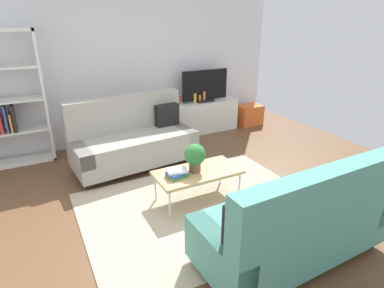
{
  "coord_description": "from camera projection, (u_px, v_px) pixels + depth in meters",
  "views": [
    {
      "loc": [
        -1.56,
        -3.1,
        2.26
      ],
      "look_at": [
        0.29,
        0.45,
        0.65
      ],
      "focal_mm": 29.77,
      "sensor_mm": 36.0,
      "label": 1
    }
  ],
  "objects": [
    {
      "name": "tv_console",
      "position": [
        204.0,
        116.0,
        6.66
      ],
      "size": [
        1.4,
        0.44,
        0.64
      ],
      "primitive_type": "cube",
      "color": "silver",
      "rests_on": "ground_plane"
    },
    {
      "name": "ground_plane",
      "position": [
        188.0,
        207.0,
        4.06
      ],
      "size": [
        7.68,
        7.68,
        0.0
      ],
      "primitive_type": "plane",
      "color": "brown"
    },
    {
      "name": "area_rug",
      "position": [
        202.0,
        207.0,
        4.04
      ],
      "size": [
        2.9,
        2.2,
        0.01
      ],
      "primitive_type": "cube",
      "color": "tan",
      "rests_on": "ground_plane"
    },
    {
      "name": "bookshelf",
      "position": [
        5.0,
        105.0,
        4.91
      ],
      "size": [
        1.1,
        0.36,
        2.1
      ],
      "color": "white",
      "rests_on": "ground_plane"
    },
    {
      "name": "vase_1",
      "position": [
        186.0,
        99.0,
        6.39
      ],
      "size": [
        0.09,
        0.09,
        0.14
      ],
      "primitive_type": "cylinder",
      "color": "#33B29E",
      "rests_on": "tv_console"
    },
    {
      "name": "couch_green",
      "position": [
        296.0,
        223.0,
        3.02
      ],
      "size": [
        1.92,
        0.88,
        1.1
      ],
      "rotation": [
        0.0,
        0.0,
        0.02
      ],
      "color": "teal",
      "rests_on": "ground_plane"
    },
    {
      "name": "coffee_table",
      "position": [
        198.0,
        173.0,
        4.08
      ],
      "size": [
        1.1,
        0.56,
        0.42
      ],
      "color": "tan",
      "rests_on": "ground_plane"
    },
    {
      "name": "bottle_0",
      "position": [
        195.0,
        98.0,
        6.37
      ],
      "size": [
        0.06,
        0.06,
        0.2
      ],
      "primitive_type": "cylinder",
      "color": "gold",
      "rests_on": "tv_console"
    },
    {
      "name": "table_book_2",
      "position": [
        177.0,
        170.0,
        3.9
      ],
      "size": [
        0.27,
        0.22,
        0.03
      ],
      "primitive_type": "cube",
      "rotation": [
        0.0,
        0.0,
        -0.19
      ],
      "color": "silver",
      "rests_on": "table_book_1"
    },
    {
      "name": "couch_beige",
      "position": [
        134.0,
        139.0,
        5.06
      ],
      "size": [
        1.97,
        1.02,
        1.1
      ],
      "rotation": [
        0.0,
        0.0,
        3.24
      ],
      "color": "gray",
      "rests_on": "ground_plane"
    },
    {
      "name": "wall_far",
      "position": [
        119.0,
        64.0,
        5.82
      ],
      "size": [
        6.4,
        0.12,
        2.9
      ],
      "primitive_type": "cube",
      "color": "silver",
      "rests_on": "ground_plane"
    },
    {
      "name": "potted_plant",
      "position": [
        195.0,
        156.0,
        3.99
      ],
      "size": [
        0.27,
        0.27,
        0.37
      ],
      "color": "brown",
      "rests_on": "coffee_table"
    },
    {
      "name": "table_book_0",
      "position": [
        177.0,
        175.0,
        3.92
      ],
      "size": [
        0.27,
        0.22,
        0.03
      ],
      "primitive_type": "cube",
      "rotation": [
        0.0,
        0.0,
        0.19
      ],
      "color": "#3F8C4C",
      "rests_on": "coffee_table"
    },
    {
      "name": "table_book_1",
      "position": [
        177.0,
        173.0,
        3.91
      ],
      "size": [
        0.27,
        0.23,
        0.04
      ],
      "primitive_type": "cube",
      "rotation": [
        0.0,
        0.0,
        0.23
      ],
      "color": "#3359B2",
      "rests_on": "table_book_0"
    },
    {
      "name": "tv",
      "position": [
        205.0,
        86.0,
        6.41
      ],
      "size": [
        1.0,
        0.2,
        0.64
      ],
      "color": "black",
      "rests_on": "tv_console"
    },
    {
      "name": "bottle_2",
      "position": [
        204.0,
        97.0,
        6.46
      ],
      "size": [
        0.06,
        0.06,
        0.22
      ],
      "primitive_type": "cylinder",
      "color": "orange",
      "rests_on": "tv_console"
    },
    {
      "name": "vase_0",
      "position": [
        178.0,
        100.0,
        6.3
      ],
      "size": [
        0.13,
        0.13,
        0.16
      ],
      "primitive_type": "cylinder",
      "color": "#B24C4C",
      "rests_on": "tv_console"
    },
    {
      "name": "bottle_1",
      "position": [
        200.0,
        99.0,
        6.42
      ],
      "size": [
        0.05,
        0.05,
        0.15
      ],
      "primitive_type": "cylinder",
      "color": "orange",
      "rests_on": "tv_console"
    },
    {
      "name": "storage_trunk",
      "position": [
        249.0,
        115.0,
        7.09
      ],
      "size": [
        0.52,
        0.4,
        0.44
      ],
      "primitive_type": "cube",
      "color": "orange",
      "rests_on": "ground_plane"
    }
  ]
}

